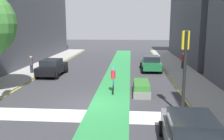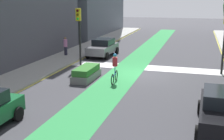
% 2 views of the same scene
% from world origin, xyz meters
% --- Properties ---
extents(ground_plane, '(120.00, 120.00, 0.00)m').
position_xyz_m(ground_plane, '(0.00, 0.00, 0.00)').
color(ground_plane, '#38383D').
extents(bike_lane_paint, '(2.40, 60.00, 0.01)m').
position_xyz_m(bike_lane_paint, '(1.22, 0.00, 0.00)').
color(bike_lane_paint, '#2D8C47').
rests_on(bike_lane_paint, ground_plane).
extents(crosswalk_band, '(12.00, 1.80, 0.01)m').
position_xyz_m(crosswalk_band, '(0.00, -2.00, 0.00)').
color(crosswalk_band, silver).
rests_on(crosswalk_band, ground_plane).
extents(sidewalk_right, '(3.00, 60.00, 0.15)m').
position_xyz_m(sidewalk_right, '(7.50, 0.00, 0.07)').
color(sidewalk_right, '#9E9E99').
rests_on(sidewalk_right, ground_plane).
extents(curb_stripe_right, '(0.16, 60.00, 0.01)m').
position_xyz_m(curb_stripe_right, '(6.00, 0.00, 0.01)').
color(curb_stripe_right, yellow).
rests_on(curb_stripe_right, ground_plane).
extents(traffic_signal_near_right, '(0.35, 0.52, 4.46)m').
position_xyz_m(traffic_signal_near_right, '(5.24, -1.36, 3.12)').
color(traffic_signal_near_right, black).
rests_on(traffic_signal_near_right, ground_plane).
extents(car_black_left_far, '(2.11, 4.25, 1.57)m').
position_xyz_m(car_black_left_far, '(-4.87, 7.85, 0.80)').
color(car_black_left_far, black).
rests_on(car_black_left_far, ground_plane).
extents(car_grey_right_near, '(2.14, 4.26, 1.57)m').
position_xyz_m(car_grey_right_near, '(4.69, -5.54, 0.80)').
color(car_grey_right_near, slate).
rests_on(car_grey_right_near, ground_plane).
extents(car_green_right_far, '(2.06, 4.22, 1.57)m').
position_xyz_m(car_green_right_far, '(4.53, 11.02, 0.80)').
color(car_green_right_far, '#196033').
rests_on(car_green_right_far, ground_plane).
extents(cyclist_in_lane, '(0.32, 1.73, 1.86)m').
position_xyz_m(cyclist_in_lane, '(1.25, 2.55, 0.97)').
color(cyclist_in_lane, black).
rests_on(cyclist_in_lane, ground_plane).
extents(pedestrian_sidewalk_left_a, '(0.34, 0.34, 1.63)m').
position_xyz_m(pedestrian_sidewalk_left_a, '(-7.06, 8.33, 0.98)').
color(pedestrian_sidewalk_left_a, '#262638').
rests_on(pedestrian_sidewalk_left_a, sidewalk_left).
extents(pedestrian_sidewalk_right_b, '(0.34, 0.34, 1.67)m').
position_xyz_m(pedestrian_sidewalk_right_b, '(7.96, 11.81, 1.00)').
color(pedestrian_sidewalk_right_b, '#262638').
rests_on(pedestrian_sidewalk_right_b, sidewalk_right).
extents(median_planter, '(1.14, 2.81, 0.85)m').
position_xyz_m(median_planter, '(3.22, 2.41, 0.40)').
color(median_planter, slate).
rests_on(median_planter, ground_plane).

